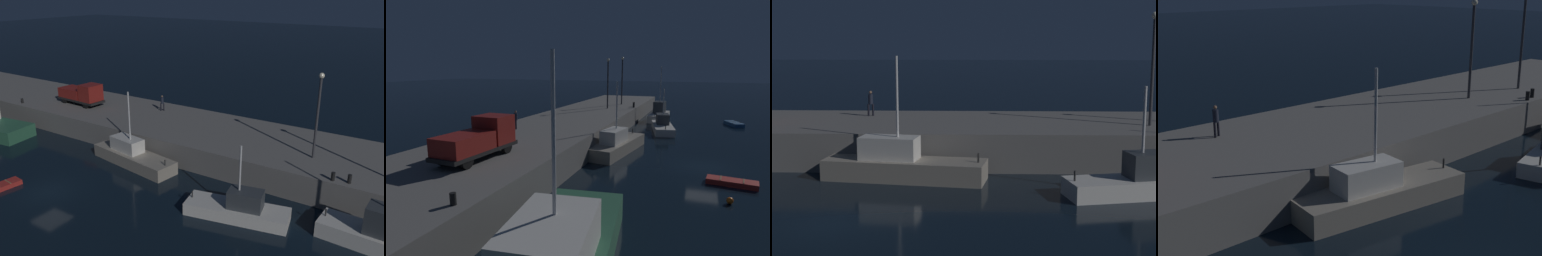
# 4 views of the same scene
# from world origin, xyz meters

# --- Properties ---
(ground_plane) EXTENTS (320.00, 320.00, 0.00)m
(ground_plane) POSITION_xyz_m (0.00, 0.00, 0.00)
(ground_plane) COLOR black
(pier_quay) EXTENTS (76.01, 10.31, 2.26)m
(pier_quay) POSITION_xyz_m (0.00, 14.35, 1.13)
(pier_quay) COLOR slate
(pier_quay) RESTS_ON ground
(fishing_trawler_red) EXTENTS (9.06, 3.68, 6.71)m
(fishing_trawler_red) POSITION_xyz_m (2.00, 7.74, 0.81)
(fishing_trawler_red) COLOR gray
(fishing_trawler_red) RESTS_ON ground
(fishing_boat_blue) EXTENTS (7.53, 3.70, 5.39)m
(fishing_boat_blue) POSITION_xyz_m (14.20, 4.91, 0.71)
(fishing_boat_blue) COLOR silver
(fishing_boat_blue) RESTS_ON ground
(fishing_boat_white) EXTENTS (7.19, 2.55, 8.06)m
(fishing_boat_white) POSITION_xyz_m (23.00, 6.47, 0.96)
(fishing_boat_white) COLOR silver
(fishing_boat_white) RESTS_ON ground
(lamp_post_west) EXTENTS (0.44, 0.44, 6.92)m
(lamp_post_west) POSITION_xyz_m (16.76, 12.88, 6.37)
(lamp_post_west) COLOR #38383D
(lamp_post_west) RESTS_ON pier_quay
(utility_truck) EXTENTS (6.08, 2.40, 2.55)m
(utility_truck) POSITION_xyz_m (-10.72, 13.57, 3.50)
(utility_truck) COLOR black
(utility_truck) RESTS_ON pier_quay
(dockworker) EXTENTS (0.43, 0.43, 1.74)m
(dockworker) POSITION_xyz_m (-1.32, 16.65, 3.25)
(dockworker) COLOR black
(dockworker) RESTS_ON pier_quay
(bollard_west) EXTENTS (0.28, 0.28, 0.64)m
(bollard_west) POSITION_xyz_m (20.26, 9.86, 2.58)
(bollard_west) COLOR black
(bollard_west) RESTS_ON pier_quay
(bollard_central) EXTENTS (0.28, 0.28, 0.63)m
(bollard_central) POSITION_xyz_m (19.18, 9.63, 2.57)
(bollard_central) COLOR black
(bollard_central) RESTS_ON pier_quay
(bollard_east) EXTENTS (0.28, 0.28, 0.53)m
(bollard_east) POSITION_xyz_m (-17.14, 10.01, 2.52)
(bollard_east) COLOR black
(bollard_east) RESTS_ON pier_quay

